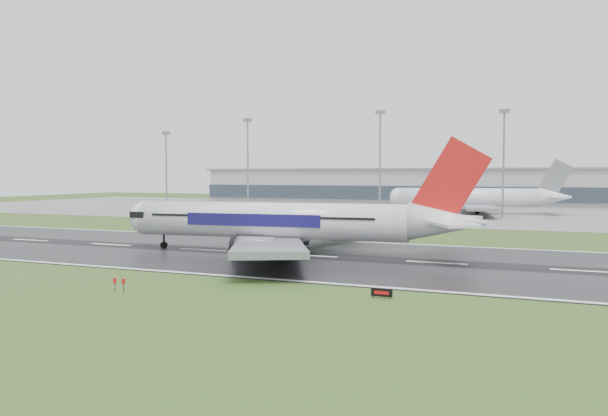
% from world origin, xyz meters
% --- Properties ---
extents(ground, '(520.00, 520.00, 0.00)m').
position_xyz_m(ground, '(0.00, 0.00, 0.00)').
color(ground, '#2E4C1C').
rests_on(ground, ground).
extents(runway, '(400.00, 45.00, 0.10)m').
position_xyz_m(runway, '(0.00, 0.00, 0.05)').
color(runway, black).
rests_on(runway, ground).
extents(apron, '(400.00, 130.00, 0.08)m').
position_xyz_m(apron, '(0.00, 125.00, 0.04)').
color(apron, slate).
rests_on(apron, ground).
extents(terminal, '(240.00, 36.00, 15.00)m').
position_xyz_m(terminal, '(0.00, 185.00, 7.50)').
color(terminal, '#989CA3').
rests_on(terminal, ground).
extents(main_airliner, '(66.61, 64.03, 18.00)m').
position_xyz_m(main_airliner, '(-3.81, 2.01, 9.10)').
color(main_airliner, silver).
rests_on(main_airliner, runway).
extents(parked_airliner, '(68.14, 64.90, 17.27)m').
position_xyz_m(parked_airliner, '(12.05, 116.20, 8.72)').
color(parked_airliner, silver).
rests_on(parked_airliner, apron).
extents(runway_sign, '(2.31, 0.36, 1.04)m').
position_xyz_m(runway_sign, '(19.01, -27.29, 0.52)').
color(runway_sign, black).
rests_on(runway_sign, ground).
extents(floodmast_0, '(0.64, 0.64, 27.93)m').
position_xyz_m(floodmast_0, '(-98.35, 100.00, 13.97)').
color(floodmast_0, gray).
rests_on(floodmast_0, ground).
extents(floodmast_1, '(0.64, 0.64, 31.55)m').
position_xyz_m(floodmast_1, '(-63.92, 100.00, 15.78)').
color(floodmast_1, gray).
rests_on(floodmast_1, ground).
extents(floodmast_2, '(0.64, 0.64, 32.46)m').
position_xyz_m(floodmast_2, '(-15.92, 100.00, 16.23)').
color(floodmast_2, gray).
rests_on(floodmast_2, ground).
extents(floodmast_3, '(0.64, 0.64, 31.33)m').
position_xyz_m(floodmast_3, '(22.03, 100.00, 15.66)').
color(floodmast_3, gray).
rests_on(floodmast_3, ground).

